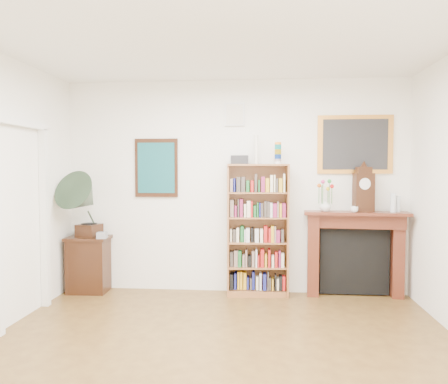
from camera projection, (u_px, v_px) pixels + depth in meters
The scene contains 15 objects.
room at pixel (214, 200), 3.29m from camera, with size 4.51×5.01×2.81m.
door_casing at pixel (22, 204), 4.69m from camera, with size 0.08×1.02×2.17m.
teal_poster at pixel (156, 168), 5.84m from camera, with size 0.58×0.04×0.78m.
small_picture at pixel (235, 114), 5.71m from camera, with size 0.26×0.04×0.30m.
gilt_painting at pixel (355, 144), 5.60m from camera, with size 0.95×0.04×0.75m.
bookshelf at pixel (257, 222), 5.62m from camera, with size 0.80×0.34×1.96m.
side_cabinet at pixel (89, 264), 5.79m from camera, with size 0.54×0.39×0.74m, color black.
fireplace at pixel (355, 247), 5.59m from camera, with size 1.32×0.41×1.10m.
gramophone at pixel (84, 200), 5.62m from camera, with size 0.67×0.77×0.87m.
cd_stack at pixel (102, 235), 5.62m from camera, with size 0.12×0.12×0.08m, color #A9A9B5.
mantel_clock at pixel (364, 190), 5.50m from camera, with size 0.27×0.18×0.57m.
flower_vase at pixel (325, 206), 5.53m from camera, with size 0.14×0.14×0.15m, color silver.
teacup at pixel (354, 209), 5.42m from camera, with size 0.10×0.10×0.08m, color silver.
bottle_left at pixel (393, 203), 5.44m from camera, with size 0.07×0.07×0.24m, color silver.
bottle_right at pixel (398, 204), 5.47m from camera, with size 0.06×0.06×0.20m, color silver.
Camera 1 is at (0.37, -3.27, 1.63)m, focal length 35.00 mm.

